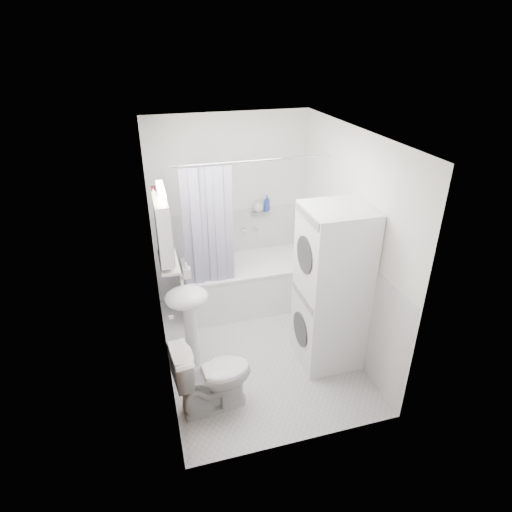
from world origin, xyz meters
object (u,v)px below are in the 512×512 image
object	(u,v)px
bathtub	(247,282)
sink	(188,310)
toilet	(213,376)
washer_dryer	(331,289)

from	to	relation	value
bathtub	sink	distance (m)	1.35
sink	toilet	bearing A→B (deg)	-79.68
sink	washer_dryer	distance (m)	1.47
washer_dryer	toilet	world-z (taller)	washer_dryer
sink	toilet	xyz separation A→B (m)	(0.12, -0.64, -0.34)
bathtub	sink	world-z (taller)	sink
sink	toilet	world-z (taller)	sink
bathtub	toilet	world-z (taller)	toilet
sink	washer_dryer	world-z (taller)	washer_dryer
sink	washer_dryer	bearing A→B (deg)	-11.16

